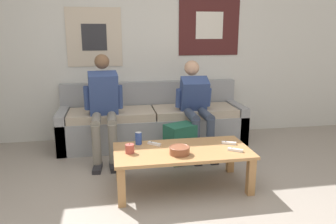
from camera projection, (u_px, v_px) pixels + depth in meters
The scene contains 12 objects.
wall_back at pixel (141, 47), 4.55m from camera, with size 10.00×0.07×2.55m.
couch at pixel (153, 123), 4.46m from camera, with size 2.46×0.73×0.81m.
coffee_table at pixel (182, 155), 3.16m from camera, with size 1.31×0.64×0.39m.
person_seated_adult at pixel (104, 104), 3.90m from camera, with size 0.47×0.85×1.23m.
person_seated_teen at pixel (196, 103), 4.12m from camera, with size 0.47×0.88×1.13m.
backpack at pixel (181, 144), 3.82m from camera, with size 0.41×0.36×0.45m.
ceramic_bowl at pixel (180, 150), 3.02m from camera, with size 0.19×0.19×0.07m.
pillar_candle at pixel (130, 149), 3.04m from camera, with size 0.08×0.08×0.10m.
drink_can_blue at pixel (139, 138), 3.28m from camera, with size 0.07×0.07×0.12m.
game_controller_near_left at pixel (235, 150), 3.10m from camera, with size 0.14×0.11×0.03m.
game_controller_near_right at pixel (154, 144), 3.27m from camera, with size 0.13×0.12×0.03m.
game_controller_far_center at pixel (229, 143), 3.29m from camera, with size 0.15×0.09×0.03m.
Camera 1 is at (-0.44, -2.14, 1.49)m, focal length 35.00 mm.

